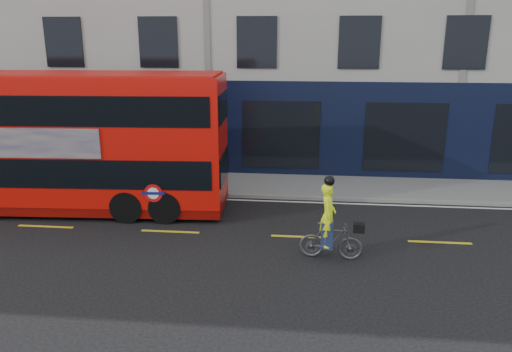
# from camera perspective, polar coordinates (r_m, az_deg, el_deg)

# --- Properties ---
(ground) EXTENTS (120.00, 120.00, 0.00)m
(ground) POSITION_cam_1_polar(r_m,az_deg,el_deg) (14.23, -11.39, -8.53)
(ground) COLOR black
(ground) RESTS_ON ground
(pavement) EXTENTS (60.00, 3.00, 0.12)m
(pavement) POSITION_cam_1_polar(r_m,az_deg,el_deg) (20.11, -6.02, -0.80)
(pavement) COLOR slate
(pavement) RESTS_ON ground
(kerb) EXTENTS (60.00, 0.12, 0.13)m
(kerb) POSITION_cam_1_polar(r_m,az_deg,el_deg) (18.72, -6.95, -2.10)
(kerb) COLOR gray
(kerb) RESTS_ON ground
(road_edge_line) EXTENTS (58.00, 0.10, 0.01)m
(road_edge_line) POSITION_cam_1_polar(r_m,az_deg,el_deg) (18.46, -7.15, -2.57)
(road_edge_line) COLOR silver
(road_edge_line) RESTS_ON ground
(lane_dashes) EXTENTS (58.00, 0.12, 0.01)m
(lane_dashes) POSITION_cam_1_polar(r_m,az_deg,el_deg) (15.55, -9.78, -6.27)
(lane_dashes) COLOR gold
(lane_dashes) RESTS_ON ground
(bus) EXTENTS (11.59, 3.22, 4.62)m
(bus) POSITION_cam_1_polar(r_m,az_deg,el_deg) (17.96, -22.03, 3.68)
(bus) COLOR red
(bus) RESTS_ON ground
(cyclist) EXTENTS (1.72, 0.66, 2.31)m
(cyclist) POSITION_cam_1_polar(r_m,az_deg,el_deg) (13.44, 8.46, -6.27)
(cyclist) COLOR #444749
(cyclist) RESTS_ON ground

